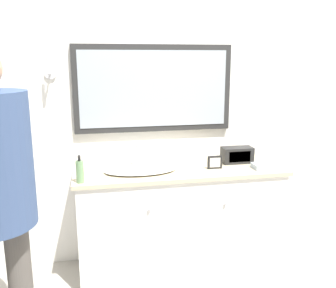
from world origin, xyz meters
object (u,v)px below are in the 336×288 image
object	(u,v)px
soap_bottle	(80,171)
picture_frame	(215,162)
sink_basin	(140,169)
appliance_box	(237,155)

from	to	relation	value
soap_bottle	picture_frame	size ratio (longest dim) A/B	1.68
sink_basin	appliance_box	world-z (taller)	sink_basin
sink_basin	soap_bottle	world-z (taller)	soap_bottle
soap_bottle	appliance_box	size ratio (longest dim) A/B	0.78
sink_basin	appliance_box	distance (m)	0.82
soap_bottle	appliance_box	distance (m)	1.29
sink_basin	soap_bottle	size ratio (longest dim) A/B	2.78
soap_bottle	picture_frame	distance (m)	1.03
soap_bottle	appliance_box	xyz separation A→B (m)	(1.26, 0.27, -0.02)
soap_bottle	appliance_box	world-z (taller)	soap_bottle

